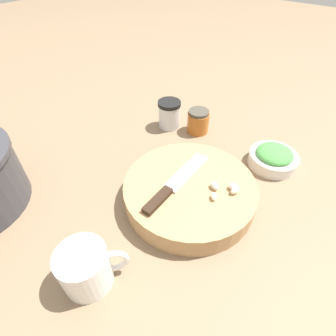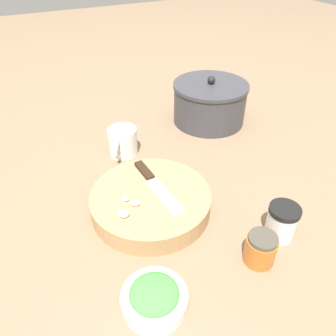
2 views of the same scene
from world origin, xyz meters
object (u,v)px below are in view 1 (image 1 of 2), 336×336
at_px(chef_knife, 174,185).
at_px(honey_jar, 198,121).
at_px(garlic_cloves, 226,189).
at_px(coffee_mug, 86,268).
at_px(cutting_board, 189,192).
at_px(spice_jar, 169,114).
at_px(herb_bowl, 273,157).

bearing_deg(chef_knife, honey_jar, 110.51).
height_order(garlic_cloves, coffee_mug, coffee_mug).
distance_m(cutting_board, honey_jar, 0.29).
bearing_deg(honey_jar, coffee_mug, -167.17).
bearing_deg(honey_jar, garlic_cloves, -134.93).
bearing_deg(spice_jar, coffee_mug, -157.02).
distance_m(chef_knife, coffee_mug, 0.25).
xyz_separation_m(cutting_board, garlic_cloves, (0.03, -0.08, 0.03)).
height_order(garlic_cloves, honey_jar, honey_jar).
relative_size(garlic_cloves, coffee_mug, 0.64).
relative_size(cutting_board, spice_jar, 3.47).
height_order(cutting_board, spice_jar, spice_jar).
height_order(chef_knife, coffee_mug, coffee_mug).
distance_m(spice_jar, honey_jar, 0.10).
bearing_deg(herb_bowl, cutting_board, 157.25).
relative_size(herb_bowl, honey_jar, 1.79).
bearing_deg(chef_knife, garlic_cloves, 27.91).
height_order(garlic_cloves, herb_bowl, garlic_cloves).
bearing_deg(chef_knife, spice_jar, 127.56).
bearing_deg(coffee_mug, spice_jar, 22.98).
height_order(cutting_board, honey_jar, honey_jar).
distance_m(herb_bowl, coffee_mug, 0.54).
distance_m(garlic_cloves, honey_jar, 0.32).
relative_size(chef_knife, coffee_mug, 2.04).
distance_m(cutting_board, chef_knife, 0.05).
xyz_separation_m(cutting_board, coffee_mug, (-0.28, 0.03, 0.02)).
bearing_deg(herb_bowl, chef_knife, 155.10).
height_order(chef_knife, spice_jar, spice_jar).
distance_m(cutting_board, herb_bowl, 0.27).
bearing_deg(cutting_board, honey_jar, 30.33).
bearing_deg(garlic_cloves, honey_jar, 45.07).
xyz_separation_m(garlic_cloves, coffee_mug, (-0.31, 0.10, -0.02)).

